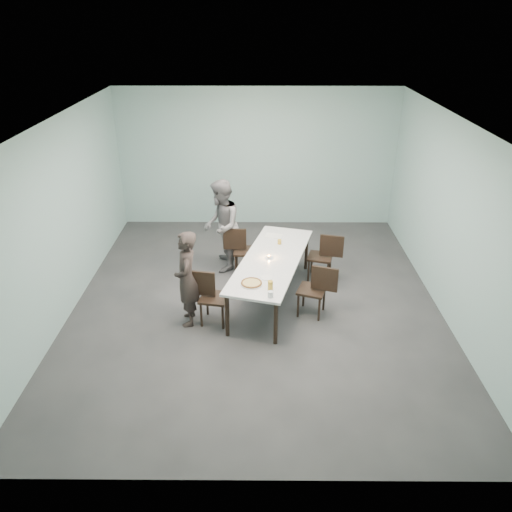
{
  "coord_description": "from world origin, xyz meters",
  "views": [
    {
      "loc": [
        0.05,
        -7.12,
        4.44
      ],
      "look_at": [
        0.0,
        -0.24,
        1.0
      ],
      "focal_mm": 35.0,
      "sensor_mm": 36.0,
      "label": 1
    }
  ],
  "objects_px": {
    "chair_near_right": "(317,287)",
    "diner_far": "(221,226)",
    "beer_glass": "(270,286)",
    "side_plate": "(267,278)",
    "chair_far_right": "(325,254)",
    "tealight": "(269,257)",
    "diner_near": "(187,279)",
    "chair_near_left": "(209,293)",
    "pizza": "(251,283)",
    "amber_tumbler": "(280,242)",
    "water_tumbler": "(270,294)",
    "chair_far_left": "(241,247)",
    "table": "(272,262)"
  },
  "relations": [
    {
      "from": "chair_near_left",
      "to": "chair_near_right",
      "type": "relative_size",
      "value": 1.0
    },
    {
      "from": "chair_near_left",
      "to": "side_plate",
      "type": "xyz_separation_m",
      "value": [
        0.88,
        0.05,
        0.25
      ]
    },
    {
      "from": "pizza",
      "to": "side_plate",
      "type": "xyz_separation_m",
      "value": [
        0.23,
        0.19,
        -0.01
      ]
    },
    {
      "from": "side_plate",
      "to": "beer_glass",
      "type": "relative_size",
      "value": 1.2
    },
    {
      "from": "chair_far_right",
      "to": "diner_near",
      "type": "relative_size",
      "value": 0.57
    },
    {
      "from": "chair_near_left",
      "to": "chair_near_right",
      "type": "height_order",
      "value": "same"
    },
    {
      "from": "pizza",
      "to": "tealight",
      "type": "relative_size",
      "value": 6.07
    },
    {
      "from": "side_plate",
      "to": "diner_far",
      "type": "bearing_deg",
      "value": 114.83
    },
    {
      "from": "table",
      "to": "pizza",
      "type": "height_order",
      "value": "pizza"
    },
    {
      "from": "chair_far_left",
      "to": "amber_tumbler",
      "type": "distance_m",
      "value": 0.83
    },
    {
      "from": "chair_far_right",
      "to": "side_plate",
      "type": "relative_size",
      "value": 4.83
    },
    {
      "from": "beer_glass",
      "to": "water_tumbler",
      "type": "distance_m",
      "value": 0.19
    },
    {
      "from": "side_plate",
      "to": "tealight",
      "type": "height_order",
      "value": "tealight"
    },
    {
      "from": "chair_far_left",
      "to": "diner_near",
      "type": "xyz_separation_m",
      "value": [
        -0.76,
        -1.65,
        0.26
      ]
    },
    {
      "from": "side_plate",
      "to": "chair_near_right",
      "type": "bearing_deg",
      "value": 11.11
    },
    {
      "from": "chair_near_right",
      "to": "side_plate",
      "type": "relative_size",
      "value": 4.83
    },
    {
      "from": "diner_far",
      "to": "amber_tumbler",
      "type": "height_order",
      "value": "diner_far"
    },
    {
      "from": "diner_far",
      "to": "tealight",
      "type": "relative_size",
      "value": 30.67
    },
    {
      "from": "beer_glass",
      "to": "amber_tumbler",
      "type": "distance_m",
      "value": 1.6
    },
    {
      "from": "water_tumbler",
      "to": "tealight",
      "type": "height_order",
      "value": "water_tumbler"
    },
    {
      "from": "chair_far_right",
      "to": "side_plate",
      "type": "height_order",
      "value": "chair_far_right"
    },
    {
      "from": "diner_near",
      "to": "side_plate",
      "type": "xyz_separation_m",
      "value": [
        1.21,
        0.06,
        -0.01
      ]
    },
    {
      "from": "water_tumbler",
      "to": "amber_tumbler",
      "type": "relative_size",
      "value": 1.12
    },
    {
      "from": "chair_far_right",
      "to": "chair_far_left",
      "type": "bearing_deg",
      "value": 5.76
    },
    {
      "from": "pizza",
      "to": "water_tumbler",
      "type": "height_order",
      "value": "water_tumbler"
    },
    {
      "from": "chair_near_left",
      "to": "pizza",
      "type": "relative_size",
      "value": 2.56
    },
    {
      "from": "side_plate",
      "to": "table",
      "type": "bearing_deg",
      "value": 82.23
    },
    {
      "from": "table",
      "to": "water_tumbler",
      "type": "height_order",
      "value": "water_tumbler"
    },
    {
      "from": "diner_far",
      "to": "diner_near",
      "type": "bearing_deg",
      "value": -13.92
    },
    {
      "from": "diner_far",
      "to": "pizza",
      "type": "xyz_separation_m",
      "value": [
        0.58,
        -1.94,
        -0.09
      ]
    },
    {
      "from": "chair_far_right",
      "to": "tealight",
      "type": "bearing_deg",
      "value": 48.44
    },
    {
      "from": "amber_tumbler",
      "to": "beer_glass",
      "type": "bearing_deg",
      "value": -96.82
    },
    {
      "from": "chair_near_left",
      "to": "water_tumbler",
      "type": "bearing_deg",
      "value": -18.21
    },
    {
      "from": "chair_far_left",
      "to": "diner_far",
      "type": "height_order",
      "value": "diner_far"
    },
    {
      "from": "diner_near",
      "to": "beer_glass",
      "type": "bearing_deg",
      "value": 70.41
    },
    {
      "from": "chair_near_left",
      "to": "diner_near",
      "type": "bearing_deg",
      "value": -166.59
    },
    {
      "from": "chair_near_left",
      "to": "amber_tumbler",
      "type": "height_order",
      "value": "chair_near_left"
    },
    {
      "from": "diner_near",
      "to": "tealight",
      "type": "height_order",
      "value": "diner_near"
    },
    {
      "from": "diner_far",
      "to": "beer_glass",
      "type": "height_order",
      "value": "diner_far"
    },
    {
      "from": "chair_near_right",
      "to": "diner_far",
      "type": "xyz_separation_m",
      "value": [
        -1.61,
        1.59,
        0.36
      ]
    },
    {
      "from": "table",
      "to": "amber_tumbler",
      "type": "height_order",
      "value": "amber_tumbler"
    },
    {
      "from": "beer_glass",
      "to": "diner_far",
      "type": "bearing_deg",
      "value": 112.05
    },
    {
      "from": "diner_far",
      "to": "water_tumbler",
      "type": "distance_m",
      "value": 2.46
    },
    {
      "from": "chair_near_left",
      "to": "side_plate",
      "type": "distance_m",
      "value": 0.92
    },
    {
      "from": "chair_far_left",
      "to": "water_tumbler",
      "type": "xyz_separation_m",
      "value": [
        0.5,
        -2.14,
        0.29
      ]
    },
    {
      "from": "diner_far",
      "to": "beer_glass",
      "type": "distance_m",
      "value": 2.28
    },
    {
      "from": "tealight",
      "to": "table",
      "type": "bearing_deg",
      "value": -29.86
    },
    {
      "from": "pizza",
      "to": "water_tumbler",
      "type": "relative_size",
      "value": 3.78
    },
    {
      "from": "chair_far_left",
      "to": "side_plate",
      "type": "relative_size",
      "value": 4.83
    },
    {
      "from": "chair_near_right",
      "to": "diner_near",
      "type": "relative_size",
      "value": 0.57
    }
  ]
}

